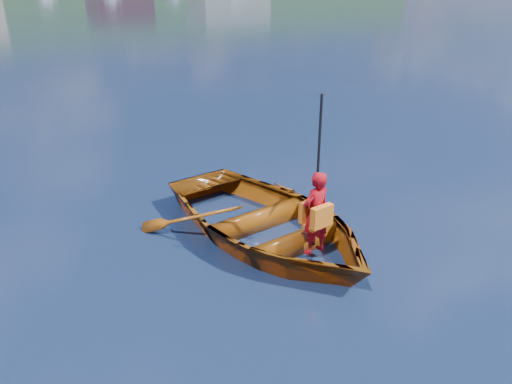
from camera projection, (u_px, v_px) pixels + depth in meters
name	position (u px, v px, depth m)	size (l,w,h in m)	color
ground	(318.00, 207.00, 8.58)	(600.00, 600.00, 0.00)	#132A46
rowboat	(265.00, 221.00, 7.49)	(3.34, 4.36, 0.84)	#71340E
child_paddler	(316.00, 213.00, 6.75)	(0.47, 0.38, 2.18)	#AE0C17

